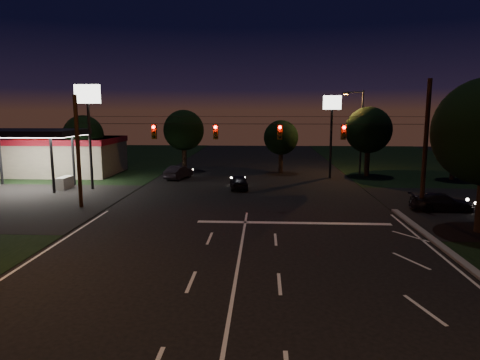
# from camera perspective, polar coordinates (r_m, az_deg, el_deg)

# --- Properties ---
(ground) EXTENTS (140.00, 140.00, 0.00)m
(ground) POSITION_cam_1_polar(r_m,az_deg,el_deg) (16.03, -1.17, -16.30)
(ground) COLOR black
(ground) RESTS_ON ground
(stop_bar) EXTENTS (12.00, 0.50, 0.01)m
(stop_bar) POSITION_cam_1_polar(r_m,az_deg,el_deg) (26.89, 7.14, -5.69)
(stop_bar) COLOR silver
(stop_bar) RESTS_ON ground
(utility_pole_right) EXTENTS (0.30, 0.30, 9.00)m
(utility_pole_right) POSITION_cam_1_polar(r_m,az_deg,el_deg) (32.12, 22.97, -3.91)
(utility_pole_right) COLOR black
(utility_pole_right) RESTS_ON ground
(utility_pole_left) EXTENTS (0.28, 0.28, 8.00)m
(utility_pole_left) POSITION_cam_1_polar(r_m,az_deg,el_deg) (32.95, -20.39, -3.44)
(utility_pole_left) COLOR black
(utility_pole_left) RESTS_ON ground
(signal_span) EXTENTS (24.00, 0.40, 1.56)m
(signal_span) POSITION_cam_1_polar(r_m,az_deg,el_deg) (29.44, 1.02, 6.52)
(signal_span) COLOR black
(signal_span) RESTS_ON ground
(gas_station) EXTENTS (14.20, 16.10, 5.25)m
(gas_station) POSITION_cam_1_polar(r_m,az_deg,el_deg) (50.56, -23.89, 3.34)
(gas_station) COLOR gray
(gas_station) RESTS_ON ground
(pole_sign_left_near) EXTENTS (2.20, 0.30, 9.10)m
(pole_sign_left_near) POSITION_cam_1_polar(r_m,az_deg,el_deg) (39.43, -19.59, 8.84)
(pole_sign_left_near) COLOR black
(pole_sign_left_near) RESTS_ON ground
(pole_sign_right) EXTENTS (1.80, 0.30, 8.40)m
(pole_sign_right) POSITION_cam_1_polar(r_m,az_deg,el_deg) (44.95, 12.13, 8.21)
(pole_sign_right) COLOR black
(pole_sign_right) RESTS_ON ground
(street_light_right_far) EXTENTS (2.20, 0.35, 9.00)m
(street_light_right_far) POSITION_cam_1_polar(r_m,az_deg,el_deg) (47.54, 15.61, 6.92)
(street_light_right_far) COLOR black
(street_light_right_far) RESTS_ON ground
(tree_far_a) EXTENTS (4.20, 4.20, 6.42)m
(tree_far_a) POSITION_cam_1_polar(r_m,az_deg,el_deg) (48.53, -20.08, 5.57)
(tree_far_a) COLOR black
(tree_far_a) RESTS_ON ground
(tree_far_b) EXTENTS (4.60, 4.60, 6.98)m
(tree_far_b) POSITION_cam_1_polar(r_m,az_deg,el_deg) (49.45, -7.45, 6.53)
(tree_far_b) COLOR black
(tree_far_b) RESTS_ON ground
(tree_far_c) EXTENTS (3.80, 3.80, 5.86)m
(tree_far_c) POSITION_cam_1_polar(r_m,az_deg,el_deg) (47.66, 5.50, 5.60)
(tree_far_c) COLOR black
(tree_far_c) RESTS_ON ground
(tree_far_d) EXTENTS (4.80, 4.80, 7.30)m
(tree_far_d) POSITION_cam_1_polar(r_m,az_deg,el_deg) (46.88, 16.75, 6.33)
(tree_far_d) COLOR black
(tree_far_d) RESTS_ON ground
(tree_far_e) EXTENTS (4.00, 4.00, 6.18)m
(tree_far_e) POSITION_cam_1_polar(r_m,az_deg,el_deg) (47.54, 26.73, 4.91)
(tree_far_e) COLOR black
(tree_far_e) RESTS_ON ground
(car_oncoming_a) EXTENTS (1.92, 3.91, 1.28)m
(car_oncoming_a) POSITION_cam_1_polar(r_m,az_deg,el_deg) (37.89, -0.13, -0.26)
(car_oncoming_a) COLOR black
(car_oncoming_a) RESTS_ON ground
(car_oncoming_b) EXTENTS (2.47, 4.31, 1.34)m
(car_oncoming_b) POSITION_cam_1_polar(r_m,az_deg,el_deg) (44.06, -8.16, 1.03)
(car_oncoming_b) COLOR black
(car_oncoming_b) RESTS_ON ground
(car_cross) EXTENTS (4.26, 1.74, 1.24)m
(car_cross) POSITION_cam_1_polar(r_m,az_deg,el_deg) (32.85, 25.32, -2.69)
(car_cross) COLOR black
(car_cross) RESTS_ON ground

